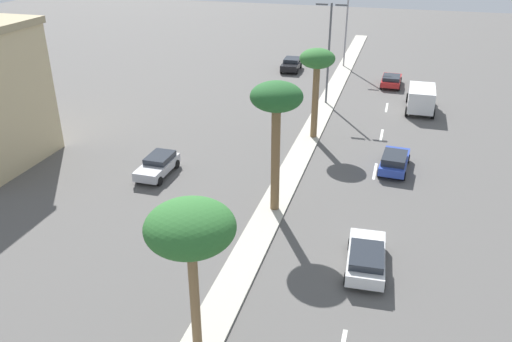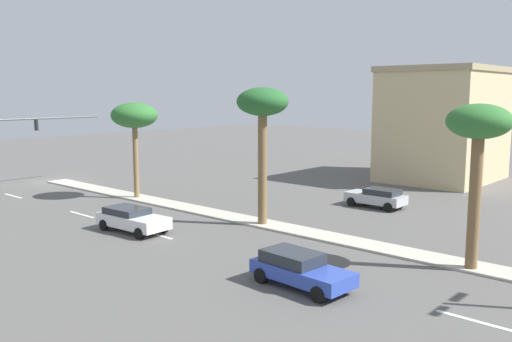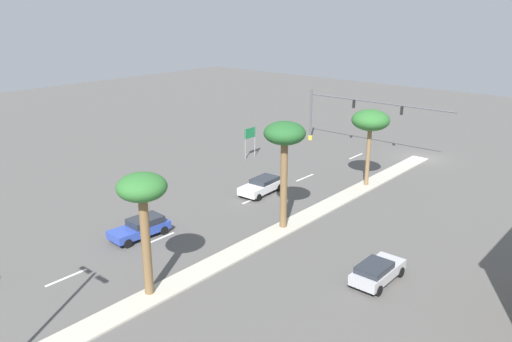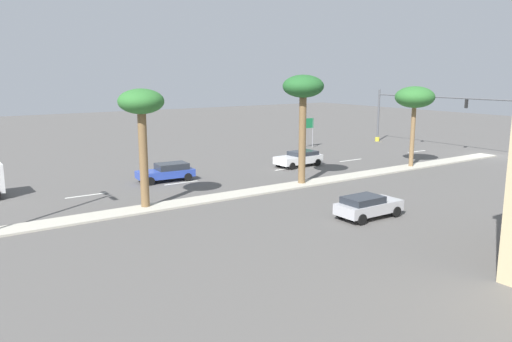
{
  "view_description": "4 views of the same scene",
  "coord_description": "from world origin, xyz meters",
  "px_view_note": "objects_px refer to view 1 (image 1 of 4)",
  "views": [
    {
      "loc": [
        6.85,
        -2.72,
        16.33
      ],
      "look_at": [
        -0.85,
        24.02,
        2.85
      ],
      "focal_mm": 36.31,
      "sensor_mm": 36.0,
      "label": 1
    },
    {
      "loc": [
        24.38,
        45.46,
        7.86
      ],
      "look_at": [
        -2.36,
        21.88,
        2.77
      ],
      "focal_mm": 38.17,
      "sensor_mm": 36.0,
      "label": 2
    },
    {
      "loc": [
        -21.37,
        52.91,
        16.07
      ],
      "look_at": [
        3.46,
        23.95,
        3.67
      ],
      "focal_mm": 35.83,
      "sensor_mm": 36.0,
      "label": 3
    },
    {
      "loc": [
        -28.96,
        48.72,
        8.38
      ],
      "look_at": [
        -1.26,
        29.82,
        1.84
      ],
      "focal_mm": 35.48,
      "sensor_mm": 36.0,
      "label": 4
    }
  ],
  "objects_px": {
    "palm_tree_trailing": "(190,230)",
    "sedan_red_center": "(391,80)",
    "sedan_white_left": "(366,258)",
    "sedan_blue_mid": "(394,161)",
    "sedan_black_rear": "(291,64)",
    "box_truck": "(421,98)",
    "street_lamp_near": "(347,17)",
    "palm_tree_far": "(317,64)",
    "street_lamp_center": "(329,46)",
    "palm_tree_left": "(276,104)",
    "sedan_silver_front": "(158,165)"
  },
  "relations": [
    {
      "from": "street_lamp_center",
      "to": "sedan_silver_front",
      "type": "bearing_deg",
      "value": -115.01
    },
    {
      "from": "street_lamp_near",
      "to": "sedan_white_left",
      "type": "bearing_deg",
      "value": -81.07
    },
    {
      "from": "palm_tree_left",
      "to": "sedan_blue_mid",
      "type": "height_order",
      "value": "palm_tree_left"
    },
    {
      "from": "street_lamp_center",
      "to": "box_truck",
      "type": "relative_size",
      "value": 1.71
    },
    {
      "from": "palm_tree_left",
      "to": "sedan_black_rear",
      "type": "relative_size",
      "value": 1.92
    },
    {
      "from": "palm_tree_left",
      "to": "street_lamp_center",
      "type": "height_order",
      "value": "street_lamp_center"
    },
    {
      "from": "palm_tree_far",
      "to": "box_truck",
      "type": "relative_size",
      "value": 1.32
    },
    {
      "from": "sedan_black_rear",
      "to": "palm_tree_left",
      "type": "bearing_deg",
      "value": -79.21
    },
    {
      "from": "box_truck",
      "to": "sedan_blue_mid",
      "type": "bearing_deg",
      "value": -97.18
    },
    {
      "from": "palm_tree_far",
      "to": "street_lamp_center",
      "type": "height_order",
      "value": "street_lamp_center"
    },
    {
      "from": "palm_tree_far",
      "to": "street_lamp_center",
      "type": "distance_m",
      "value": 9.27
    },
    {
      "from": "sedan_red_center",
      "to": "sedan_silver_front",
      "type": "distance_m",
      "value": 30.85
    },
    {
      "from": "sedan_red_center",
      "to": "sedan_blue_mid",
      "type": "relative_size",
      "value": 0.97
    },
    {
      "from": "street_lamp_center",
      "to": "sedan_white_left",
      "type": "distance_m",
      "value": 27.61
    },
    {
      "from": "palm_tree_left",
      "to": "sedan_white_left",
      "type": "bearing_deg",
      "value": -37.74
    },
    {
      "from": "palm_tree_left",
      "to": "street_lamp_near",
      "type": "bearing_deg",
      "value": 90.72
    },
    {
      "from": "sedan_white_left",
      "to": "sedan_blue_mid",
      "type": "xyz_separation_m",
      "value": [
        0.86,
        12.61,
        0.01
      ]
    },
    {
      "from": "palm_tree_trailing",
      "to": "palm_tree_left",
      "type": "distance_m",
      "value": 12.61
    },
    {
      "from": "box_truck",
      "to": "palm_tree_far",
      "type": "bearing_deg",
      "value": -131.85
    },
    {
      "from": "sedan_blue_mid",
      "to": "box_truck",
      "type": "height_order",
      "value": "box_truck"
    },
    {
      "from": "palm_tree_left",
      "to": "street_lamp_near",
      "type": "distance_m",
      "value": 36.67
    },
    {
      "from": "sedan_white_left",
      "to": "palm_tree_far",
      "type": "bearing_deg",
      "value": 108.85
    },
    {
      "from": "sedan_white_left",
      "to": "sedan_red_center",
      "type": "bearing_deg",
      "value": 90.7
    },
    {
      "from": "sedan_white_left",
      "to": "box_truck",
      "type": "relative_size",
      "value": 0.82
    },
    {
      "from": "sedan_black_rear",
      "to": "box_truck",
      "type": "bearing_deg",
      "value": -36.62
    },
    {
      "from": "sedan_silver_front",
      "to": "sedan_white_left",
      "type": "bearing_deg",
      "value": -25.48
    },
    {
      "from": "sedan_red_center",
      "to": "box_truck",
      "type": "bearing_deg",
      "value": -68.33
    },
    {
      "from": "palm_tree_trailing",
      "to": "street_lamp_center",
      "type": "distance_m",
      "value": 34.33
    },
    {
      "from": "sedan_red_center",
      "to": "sedan_black_rear",
      "type": "bearing_deg",
      "value": 163.8
    },
    {
      "from": "sedan_black_rear",
      "to": "sedan_blue_mid",
      "type": "relative_size",
      "value": 0.94
    },
    {
      "from": "palm_tree_trailing",
      "to": "palm_tree_left",
      "type": "xyz_separation_m",
      "value": [
        0.09,
        12.58,
        0.82
      ]
    },
    {
      "from": "sedan_silver_front",
      "to": "box_truck",
      "type": "bearing_deg",
      "value": 47.34
    },
    {
      "from": "palm_tree_far",
      "to": "sedan_blue_mid",
      "type": "relative_size",
      "value": 1.63
    },
    {
      "from": "sedan_silver_front",
      "to": "box_truck",
      "type": "height_order",
      "value": "box_truck"
    },
    {
      "from": "sedan_silver_front",
      "to": "sedan_black_rear",
      "type": "bearing_deg",
      "value": 84.58
    },
    {
      "from": "street_lamp_center",
      "to": "sedan_silver_front",
      "type": "xyz_separation_m",
      "value": [
        -8.93,
        -19.16,
        -4.96
      ]
    },
    {
      "from": "palm_tree_trailing",
      "to": "sedan_black_rear",
      "type": "height_order",
      "value": "palm_tree_trailing"
    },
    {
      "from": "street_lamp_center",
      "to": "sedan_blue_mid",
      "type": "relative_size",
      "value": 2.12
    },
    {
      "from": "street_lamp_near",
      "to": "box_truck",
      "type": "height_order",
      "value": "street_lamp_near"
    },
    {
      "from": "sedan_silver_front",
      "to": "street_lamp_near",
      "type": "bearing_deg",
      "value": 75.6
    },
    {
      "from": "palm_tree_trailing",
      "to": "sedan_red_center",
      "type": "relative_size",
      "value": 1.63
    },
    {
      "from": "sedan_white_left",
      "to": "sedan_red_center",
      "type": "relative_size",
      "value": 1.05
    },
    {
      "from": "street_lamp_near",
      "to": "sedan_red_center",
      "type": "distance_m",
      "value": 10.7
    },
    {
      "from": "sedan_blue_mid",
      "to": "palm_tree_left",
      "type": "bearing_deg",
      "value": -130.96
    },
    {
      "from": "palm_tree_left",
      "to": "box_truck",
      "type": "xyz_separation_m",
      "value": [
        8.66,
        21.98,
        -5.64
      ]
    },
    {
      "from": "palm_tree_trailing",
      "to": "sedan_red_center",
      "type": "distance_m",
      "value": 42.96
    },
    {
      "from": "palm_tree_trailing",
      "to": "sedan_silver_front",
      "type": "xyz_separation_m",
      "value": [
        -9.12,
        15.17,
        -5.41
      ]
    },
    {
      "from": "sedan_blue_mid",
      "to": "sedan_black_rear",
      "type": "bearing_deg",
      "value": 117.68
    },
    {
      "from": "palm_tree_far",
      "to": "street_lamp_near",
      "type": "distance_m",
      "value": 24.17
    },
    {
      "from": "street_lamp_near",
      "to": "sedan_black_rear",
      "type": "distance_m",
      "value": 8.62
    }
  ]
}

